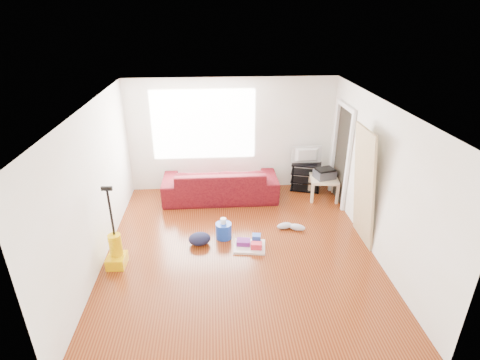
{
  "coord_description": "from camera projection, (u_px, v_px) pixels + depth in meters",
  "views": [
    {
      "loc": [
        -0.38,
        -5.34,
        3.79
      ],
      "look_at": [
        0.05,
        0.6,
        1.04
      ],
      "focal_mm": 28.0,
      "sensor_mm": 36.0,
      "label": 1
    }
  ],
  "objects": [
    {
      "name": "sneakers",
      "position": [
        291.0,
        227.0,
        7.0
      ],
      "size": [
        0.55,
        0.28,
        0.12
      ],
      "rotation": [
        0.0,
        0.0,
        -0.23
      ],
      "color": "#B5B3C6",
      "rests_on": "ground"
    },
    {
      "name": "cleaning_tray",
      "position": [
        250.0,
        244.0,
        6.48
      ],
      "size": [
        0.58,
        0.49,
        0.19
      ],
      "rotation": [
        0.0,
        0.0,
        -0.14
      ],
      "color": "silver",
      "rests_on": "ground"
    },
    {
      "name": "vacuum",
      "position": [
        116.0,
        251.0,
        5.97
      ],
      "size": [
        0.3,
        0.34,
        1.37
      ],
      "rotation": [
        0.0,
        0.0,
        -0.05
      ],
      "color": "#D9A400",
      "rests_on": "ground"
    },
    {
      "name": "door_panel",
      "position": [
        356.0,
        238.0,
        6.77
      ],
      "size": [
        0.26,
        0.83,
        2.06
      ],
      "primitive_type": "cube",
      "rotation": [
        0.0,
        -0.1,
        0.0
      ],
      "color": "#9C8B57",
      "rests_on": "ground"
    },
    {
      "name": "backpack",
      "position": [
        200.0,
        244.0,
        6.6
      ],
      "size": [
        0.42,
        0.35,
        0.21
      ],
      "primitive_type": "ellipsoid",
      "rotation": [
        0.0,
        0.0,
        0.12
      ],
      "color": "#111635",
      "rests_on": "ground"
    },
    {
      "name": "bucket",
      "position": [
        224.0,
        237.0,
        6.78
      ],
      "size": [
        0.37,
        0.37,
        0.29
      ],
      "primitive_type": "cylinder",
      "rotation": [
        0.0,
        0.0,
        -0.36
      ],
      "color": "#163EB8",
      "rests_on": "ground"
    },
    {
      "name": "side_table",
      "position": [
        324.0,
        181.0,
        8.05
      ],
      "size": [
        0.65,
        0.65,
        0.47
      ],
      "rotation": [
        0.0,
        0.0,
        -0.14
      ],
      "color": "tan",
      "rests_on": "ground"
    },
    {
      "name": "printer",
      "position": [
        325.0,
        173.0,
        7.97
      ],
      "size": [
        0.48,
        0.41,
        0.22
      ],
      "rotation": [
        0.0,
        0.0,
        0.26
      ],
      "color": "#343339",
      "rests_on": "side_table"
    },
    {
      "name": "tv_stand",
      "position": [
        306.0,
        176.0,
        8.43
      ],
      "size": [
        0.72,
        0.54,
        0.64
      ],
      "rotation": [
        0.0,
        0.0,
        -0.29
      ],
      "color": "black",
      "rests_on": "ground"
    },
    {
      "name": "room",
      "position": [
        243.0,
        180.0,
        6.06
      ],
      "size": [
        4.51,
        5.01,
        2.51
      ],
      "color": "#541B08",
      "rests_on": "ground"
    },
    {
      "name": "toilet_paper",
      "position": [
        223.0,
        228.0,
        6.72
      ],
      "size": [
        0.11,
        0.11,
        0.1
      ],
      "primitive_type": "cylinder",
      "color": "white",
      "rests_on": "bucket"
    },
    {
      "name": "tv",
      "position": [
        307.0,
        155.0,
        8.21
      ],
      "size": [
        0.67,
        0.09,
        0.38
      ],
      "primitive_type": "imported",
      "rotation": [
        0.0,
        0.0,
        3.14
      ],
      "color": "black",
      "rests_on": "tv_stand"
    },
    {
      "name": "sofa",
      "position": [
        221.0,
        198.0,
        8.2
      ],
      "size": [
        2.44,
        0.95,
        0.71
      ],
      "primitive_type": "imported",
      "rotation": [
        0.0,
        0.0,
        3.14
      ],
      "color": "#32020C",
      "rests_on": "ground"
    }
  ]
}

